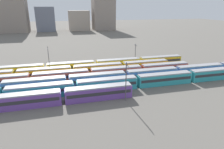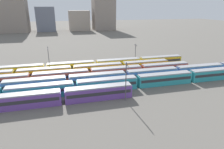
% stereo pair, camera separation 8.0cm
% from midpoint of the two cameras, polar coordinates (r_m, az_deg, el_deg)
% --- Properties ---
extents(ground_plane, '(600.00, 600.00, 0.00)m').
position_cam_midpoint_polar(ground_plane, '(67.27, -27.79, -3.90)').
color(ground_plane, '#666059').
extents(train_track_0, '(55.80, 3.06, 3.75)m').
position_cam_midpoint_polar(train_track_0, '(53.45, -24.29, -6.87)').
color(train_track_0, '#6B429E').
rests_on(train_track_0, ground_plane).
extents(train_track_1, '(112.50, 3.06, 3.75)m').
position_cam_midpoint_polar(train_track_1, '(61.15, 7.27, -1.99)').
color(train_track_1, teal).
rests_on(train_track_1, ground_plane).
extents(train_track_2, '(112.50, 3.06, 3.75)m').
position_cam_midpoint_polar(train_track_2, '(65.09, 4.03, -0.55)').
color(train_track_2, '#4C70BC').
rests_on(train_track_2, ground_plane).
extents(train_track_3, '(74.70, 3.06, 3.75)m').
position_cam_midpoint_polar(train_track_3, '(67.47, -6.47, 0.09)').
color(train_track_3, '#BC4C38').
rests_on(train_track_3, ground_plane).
extents(train_track_4, '(74.70, 3.06, 3.75)m').
position_cam_midpoint_polar(train_track_4, '(71.93, -11.46, 1.04)').
color(train_track_4, yellow).
rests_on(train_track_4, ground_plane).
extents(train_track_5, '(74.70, 3.06, 3.75)m').
position_cam_midpoint_polar(train_track_5, '(77.81, -4.79, 2.75)').
color(train_track_5, yellow).
rests_on(train_track_5, ground_plane).
extents(catenary_pole_0, '(0.24, 3.20, 10.66)m').
position_cam_midpoint_polar(catenary_pole_0, '(50.62, 4.11, -1.64)').
color(catenary_pole_0, '#4C4C51').
rests_on(catenary_pole_0, ground_plane).
extents(catenary_pole_1, '(0.24, 3.20, 9.65)m').
position_cam_midpoint_polar(catenary_pole_1, '(78.76, -17.92, 4.69)').
color(catenary_pole_1, '#4C4C51').
rests_on(catenary_pole_1, ground_plane).
extents(catenary_pole_3, '(0.24, 3.20, 9.10)m').
position_cam_midpoint_polar(catenary_pole_3, '(84.18, 6.85, 6.19)').
color(catenary_pole_3, '#4C4C51').
rests_on(catenary_pole_3, ground_plane).
extents(distant_building_1, '(26.59, 20.89, 39.81)m').
position_cam_midpoint_polar(distant_building_1, '(216.36, -27.07, 16.18)').
color(distant_building_1, gray).
rests_on(distant_building_1, ground_plane).
extents(distant_building_2, '(17.78, 13.39, 23.60)m').
position_cam_midpoint_polar(distant_building_2, '(212.75, -18.70, 15.00)').
color(distant_building_2, slate).
rests_on(distant_building_2, ground_plane).
extents(distant_building_3, '(20.85, 15.72, 19.84)m').
position_cam_midpoint_polar(distant_building_3, '(213.31, -9.53, 15.22)').
color(distant_building_3, '#A89989').
rests_on(distant_building_3, ground_plane).
extents(distant_building_4, '(21.84, 21.94, 38.29)m').
position_cam_midpoint_polar(distant_building_4, '(216.79, -2.51, 17.95)').
color(distant_building_4, gray).
rests_on(distant_building_4, ground_plane).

